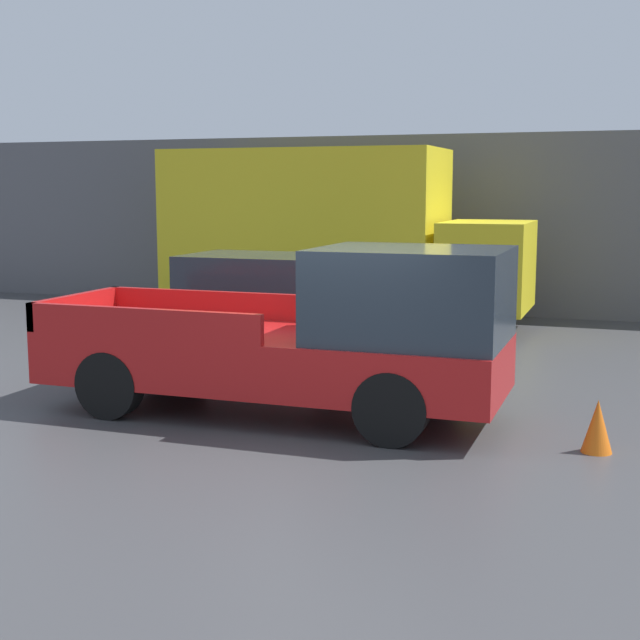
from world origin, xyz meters
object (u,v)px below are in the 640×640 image
Objects in this scene: pickup_truck at (314,338)px; delivery_truck at (329,233)px; traffic_cone at (597,426)px; newspaper_box at (479,291)px; car at (266,310)px.

pickup_truck is 0.78× the size of delivery_truck.
delivery_truck is 9.48m from traffic_cone.
traffic_cone is (3.32, -0.37, -0.70)m from pickup_truck.
traffic_cone is (2.87, -9.68, -0.27)m from newspaper_box.
car is (-1.88, 2.93, -0.12)m from pickup_truck.
pickup_truck is 9.99× the size of traffic_cone.
delivery_truck is 6.60× the size of newspaper_box.
pickup_truck is 9.33m from newspaper_box.
delivery_truck is at bearing 95.20° from car.
pickup_truck is 3.48m from car.
traffic_cone is at bearing -53.34° from delivery_truck.
newspaper_box is at bearing 106.51° from traffic_cone.
pickup_truck is 1.17× the size of car.
newspaper_box is (2.33, 6.38, -0.31)m from car.
traffic_cone is (5.58, -7.50, -1.59)m from delivery_truck.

